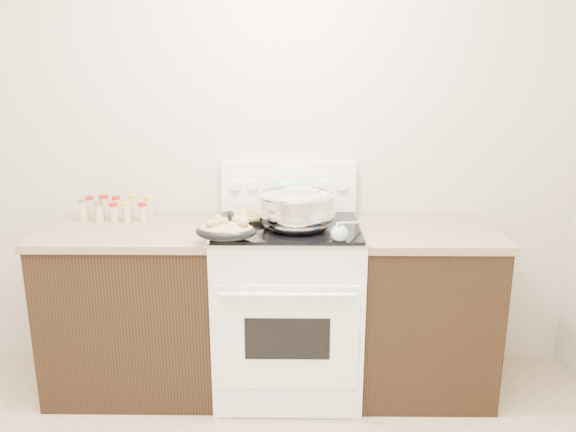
{
  "coord_description": "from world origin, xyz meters",
  "views": [
    {
      "loc": [
        0.38,
        -1.42,
        1.74
      ],
      "look_at": [
        0.35,
        1.37,
        1.0
      ],
      "focal_mm": 35.0,
      "sensor_mm": 36.0,
      "label": 1
    }
  ],
  "objects": [
    {
      "name": "wooden_spoon",
      "position": [
        0.37,
        1.38,
        0.95
      ],
      "size": [
        0.18,
        0.21,
        0.04
      ],
      "color": "tan",
      "rests_on": "kitchen_range"
    },
    {
      "name": "kitchen_range",
      "position": [
        0.35,
        1.42,
        0.49
      ],
      "size": [
        0.78,
        0.73,
        1.22
      ],
      "color": "white",
      "rests_on": "ground"
    },
    {
      "name": "roasting_pan",
      "position": [
        0.06,
        1.14,
        0.99
      ],
      "size": [
        0.31,
        0.22,
        0.11
      ],
      "color": "black",
      "rests_on": "kitchen_range"
    },
    {
      "name": "spice_jars",
      "position": [
        -0.61,
        1.59,
        0.98
      ],
      "size": [
        0.39,
        0.15,
        0.13
      ],
      "color": "#BFB28C",
      "rests_on": "counter_left"
    },
    {
      "name": "mixing_bowl",
      "position": [
        0.4,
        1.35,
        1.04
      ],
      "size": [
        0.44,
        0.44,
        0.24
      ],
      "color": "silver",
      "rests_on": "kitchen_range"
    },
    {
      "name": "blue_ladle",
      "position": [
        0.6,
        1.15,
        0.98
      ],
      "size": [
        0.17,
        0.26,
        0.1
      ],
      "color": "#83ABC4",
      "rests_on": "kitchen_range"
    },
    {
      "name": "baking_sheet",
      "position": [
        0.22,
        1.53,
        0.96
      ],
      "size": [
        0.43,
        0.35,
        0.06
      ],
      "color": "black",
      "rests_on": "kitchen_range"
    },
    {
      "name": "counter_left",
      "position": [
        -0.48,
        1.43,
        0.46
      ],
      "size": [
        0.93,
        0.67,
        0.92
      ],
      "color": "black",
      "rests_on": "ground"
    },
    {
      "name": "room_shell",
      "position": [
        0.0,
        0.0,
        1.7
      ],
      "size": [
        4.1,
        3.6,
        2.75
      ],
      "color": "beige",
      "rests_on": "ground"
    },
    {
      "name": "counter_right",
      "position": [
        1.08,
        1.43,
        0.46
      ],
      "size": [
        0.73,
        0.67,
        0.92
      ],
      "color": "black",
      "rests_on": "ground"
    }
  ]
}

